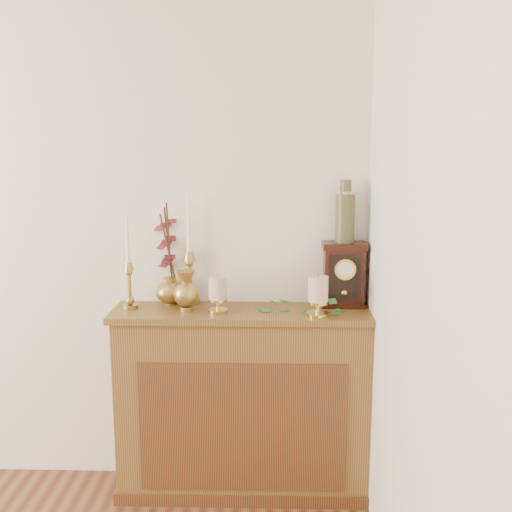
{
  "coord_description": "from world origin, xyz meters",
  "views": [
    {
      "loc": [
        1.53,
        -0.63,
        1.7
      ],
      "look_at": [
        1.46,
        2.05,
        1.2
      ],
      "focal_mm": 42.0,
      "sensor_mm": 36.0,
      "label": 1
    }
  ],
  "objects_px": {
    "mantel_clock": "(343,275)",
    "candlestick_left": "(129,278)",
    "ginger_jar": "(168,258)",
    "candlestick_center": "(189,269)",
    "ceramic_vase": "(345,214)",
    "bud_vase": "(186,291)"
  },
  "relations": [
    {
      "from": "mantel_clock",
      "to": "candlestick_left",
      "type": "bearing_deg",
      "value": -175.68
    },
    {
      "from": "mantel_clock",
      "to": "ceramic_vase",
      "type": "height_order",
      "value": "ceramic_vase"
    },
    {
      "from": "candlestick_center",
      "to": "ceramic_vase",
      "type": "distance_m",
      "value": 0.79
    },
    {
      "from": "bud_vase",
      "to": "mantel_clock",
      "type": "bearing_deg",
      "value": 8.89
    },
    {
      "from": "bud_vase",
      "to": "candlestick_left",
      "type": "bearing_deg",
      "value": 171.51
    },
    {
      "from": "candlestick_center",
      "to": "ceramic_vase",
      "type": "height_order",
      "value": "ceramic_vase"
    },
    {
      "from": "candlestick_left",
      "to": "ginger_jar",
      "type": "distance_m",
      "value": 0.21
    },
    {
      "from": "bud_vase",
      "to": "mantel_clock",
      "type": "distance_m",
      "value": 0.76
    },
    {
      "from": "ginger_jar",
      "to": "mantel_clock",
      "type": "distance_m",
      "value": 0.86
    },
    {
      "from": "candlestick_center",
      "to": "mantel_clock",
      "type": "bearing_deg",
      "value": -0.88
    },
    {
      "from": "candlestick_center",
      "to": "ceramic_vase",
      "type": "xyz_separation_m",
      "value": [
        0.75,
        -0.01,
        0.27
      ]
    },
    {
      "from": "candlestick_center",
      "to": "bud_vase",
      "type": "height_order",
      "value": "candlestick_center"
    },
    {
      "from": "candlestick_left",
      "to": "ceramic_vase",
      "type": "height_order",
      "value": "ceramic_vase"
    },
    {
      "from": "candlestick_left",
      "to": "bud_vase",
      "type": "distance_m",
      "value": 0.28
    },
    {
      "from": "candlestick_left",
      "to": "ginger_jar",
      "type": "xyz_separation_m",
      "value": [
        0.17,
        0.11,
        0.08
      ]
    },
    {
      "from": "bud_vase",
      "to": "ceramic_vase",
      "type": "bearing_deg",
      "value": 9.1
    },
    {
      "from": "bud_vase",
      "to": "mantel_clock",
      "type": "xyz_separation_m",
      "value": [
        0.75,
        0.12,
        0.06
      ]
    },
    {
      "from": "candlestick_center",
      "to": "bud_vase",
      "type": "bearing_deg",
      "value": -90.07
    },
    {
      "from": "candlestick_center",
      "to": "ginger_jar",
      "type": "relative_size",
      "value": 1.07
    },
    {
      "from": "candlestick_left",
      "to": "mantel_clock",
      "type": "bearing_deg",
      "value": 4.22
    },
    {
      "from": "mantel_clock",
      "to": "ceramic_vase",
      "type": "bearing_deg",
      "value": 90.0
    },
    {
      "from": "candlestick_left",
      "to": "ginger_jar",
      "type": "bearing_deg",
      "value": 32.82
    }
  ]
}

